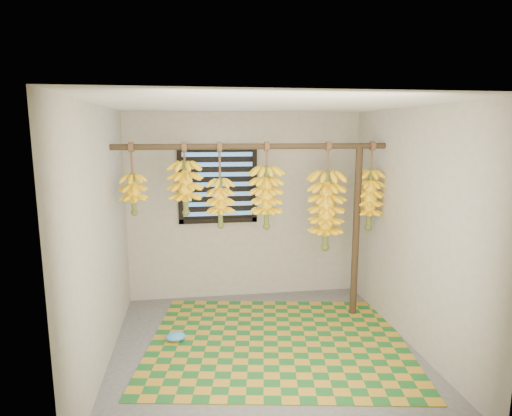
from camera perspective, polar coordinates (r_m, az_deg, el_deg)
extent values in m
cube|color=#505050|center=(4.52, 1.10, -18.43)|extent=(3.00, 3.00, 0.01)
cube|color=silver|center=(3.98, 1.22, 13.70)|extent=(3.00, 3.00, 0.01)
cube|color=gray|center=(5.54, -1.47, 0.20)|extent=(3.00, 0.01, 2.40)
cube|color=gray|center=(4.11, -20.04, -3.96)|extent=(0.01, 3.00, 2.40)
cube|color=gray|center=(4.58, 20.07, -2.56)|extent=(0.01, 3.00, 2.40)
cube|color=black|center=(5.44, -5.12, 3.17)|extent=(1.00, 0.04, 1.00)
cylinder|color=#41321D|center=(4.66, -0.28, 8.21)|extent=(3.00, 0.06, 0.06)
cylinder|color=#41321D|center=(5.11, 13.19, -3.21)|extent=(0.08, 0.08, 2.00)
cube|color=#1B5E23|center=(4.67, 2.90, -17.35)|extent=(2.94, 2.51, 0.01)
ellipsoid|color=#3C92E0|center=(4.72, -10.66, -16.52)|extent=(0.23, 0.17, 0.09)
cylinder|color=brown|center=(4.66, -16.24, 6.12)|extent=(0.02, 0.02, 0.33)
cylinder|color=#4C5923|center=(4.70, -16.03, 2.03)|extent=(0.05, 0.05, 0.40)
cylinder|color=brown|center=(4.62, -9.53, 7.12)|extent=(0.02, 0.02, 0.21)
cylinder|color=#4C5923|center=(4.65, -9.41, 2.89)|extent=(0.06, 0.06, 0.54)
cylinder|color=brown|center=(4.63, -4.86, 6.07)|extent=(0.02, 0.02, 0.40)
cylinder|color=#4C5923|center=(4.68, -4.78, 0.93)|extent=(0.05, 0.05, 0.50)
cylinder|color=brown|center=(4.69, 1.43, 6.90)|extent=(0.02, 0.02, 0.28)
cylinder|color=#4C5923|center=(4.74, 1.40, 1.65)|extent=(0.06, 0.06, 0.65)
cylinder|color=brown|center=(4.86, 9.54, 6.47)|extent=(0.02, 0.02, 0.34)
cylinder|color=#4C5923|center=(4.93, 9.35, -0.15)|extent=(0.07, 0.07, 0.86)
cylinder|color=brown|center=(5.04, 15.18, 6.49)|extent=(0.02, 0.02, 0.33)
cylinder|color=#4C5923|center=(5.09, 14.94, 1.30)|extent=(0.06, 0.06, 0.66)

